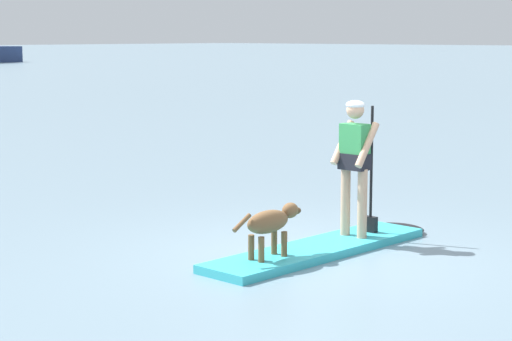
{
  "coord_description": "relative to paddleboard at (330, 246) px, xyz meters",
  "views": [
    {
      "loc": [
        -8.4,
        -6.8,
        2.58
      ],
      "look_at": [
        0.0,
        1.0,
        0.9
      ],
      "focal_mm": 65.19,
      "sensor_mm": 36.0,
      "label": 1
    }
  ],
  "objects": [
    {
      "name": "paddleboard",
      "position": [
        0.0,
        0.0,
        0.0
      ],
      "size": [
        3.61,
        0.79,
        0.1
      ],
      "color": "#33B2BF",
      "rests_on": "ground_plane"
    },
    {
      "name": "person_paddler",
      "position": [
        0.48,
        -0.01,
        1.03
      ],
      "size": [
        0.6,
        0.47,
        1.69
      ],
      "color": "tan",
      "rests_on": "paddleboard"
    },
    {
      "name": "dog",
      "position": [
        -1.05,
        0.01,
        0.44
      ],
      "size": [
        1.09,
        0.23,
        0.58
      ],
      "color": "brown",
      "rests_on": "paddleboard"
    },
    {
      "name": "ground_plane",
      "position": [
        -0.23,
        0.0,
        -0.05
      ],
      "size": [
        400.0,
        400.0,
        0.0
      ],
      "primitive_type": "plane",
      "color": "slate"
    }
  ]
}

